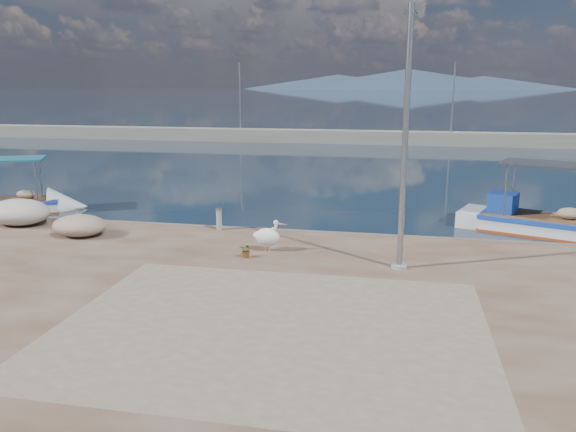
# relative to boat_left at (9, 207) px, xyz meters

# --- Properties ---
(ground) EXTENTS (1400.00, 1400.00, 0.00)m
(ground) POSITION_rel_boat_left_xyz_m (13.30, -7.53, -0.22)
(ground) COLOR #162635
(ground) RESTS_ON ground
(quay) EXTENTS (44.00, 22.00, 0.50)m
(quay) POSITION_rel_boat_left_xyz_m (13.30, -13.53, 0.03)
(quay) COLOR #503822
(quay) RESTS_ON ground
(quay_patch) EXTENTS (9.00, 7.00, 0.01)m
(quay_patch) POSITION_rel_boat_left_xyz_m (14.30, -10.53, 0.29)
(quay_patch) COLOR gray
(quay_patch) RESTS_ON quay
(breakwater) EXTENTS (120.00, 2.20, 7.50)m
(breakwater) POSITION_rel_boat_left_xyz_m (13.29, 32.47, 0.39)
(breakwater) COLOR gray
(breakwater) RESTS_ON ground
(mountains) EXTENTS (370.00, 280.00, 22.00)m
(mountains) POSITION_rel_boat_left_xyz_m (17.69, 642.47, 9.29)
(mountains) COLOR #28384C
(mountains) RESTS_ON ground
(boat_left) EXTENTS (5.99, 4.28, 2.77)m
(boat_left) POSITION_rel_boat_left_xyz_m (0.00, 0.00, 0.00)
(boat_left) COLOR white
(boat_left) RESTS_ON ground
(boat_right) EXTENTS (6.77, 4.26, 3.10)m
(boat_right) POSITION_rel_boat_left_xyz_m (22.28, 0.85, 0.03)
(boat_right) COLOR white
(boat_right) RESTS_ON ground
(pelican) EXTENTS (1.02, 0.49, 0.99)m
(pelican) POSITION_rel_boat_left_xyz_m (12.94, -5.12, 0.75)
(pelican) COLOR tan
(pelican) RESTS_ON quay
(lamp_post) EXTENTS (0.44, 0.96, 7.00)m
(lamp_post) POSITION_rel_boat_left_xyz_m (16.91, -5.98, 3.58)
(lamp_post) COLOR gray
(lamp_post) RESTS_ON quay
(bollard_near) EXTENTS (0.26, 0.26, 0.79)m
(bollard_near) POSITION_rel_boat_left_xyz_m (10.66, -2.93, 0.71)
(bollard_near) COLOR gray
(bollard_near) RESTS_ON quay
(bollard_far) EXTENTS (0.23, 0.23, 0.70)m
(bollard_far) POSITION_rel_boat_left_xyz_m (5.73, -3.70, 0.66)
(bollard_far) COLOR gray
(bollard_far) RESTS_ON quay
(potted_plant) EXTENTS (0.47, 0.44, 0.43)m
(potted_plant) POSITION_rel_boat_left_xyz_m (12.47, -5.88, 0.50)
(potted_plant) COLOR #33722D
(potted_plant) RESTS_ON quay
(net_pile_a) EXTENTS (2.31, 1.68, 0.94)m
(net_pile_a) POSITION_rel_boat_left_xyz_m (3.31, -3.67, 0.76)
(net_pile_a) COLOR beige
(net_pile_a) RESTS_ON quay
(net_pile_b) EXTENTS (1.83, 1.42, 0.71)m
(net_pile_b) POSITION_rel_boat_left_xyz_m (6.30, -4.63, 0.64)
(net_pile_b) COLOR #C7AD93
(net_pile_b) RESTS_ON quay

